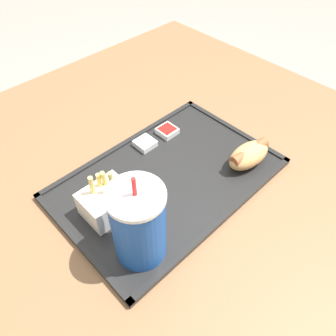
{
  "coord_description": "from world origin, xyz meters",
  "views": [
    {
      "loc": [
        0.38,
        0.35,
        1.32
      ],
      "look_at": [
        0.05,
        0.01,
        0.81
      ],
      "focal_mm": 35.0,
      "sensor_mm": 36.0,
      "label": 1
    }
  ],
  "objects_px": {
    "hot_dog_far": "(249,155)",
    "fries_carton": "(107,201)",
    "sauce_cup_mayo": "(145,143)",
    "soda_cup": "(139,224)",
    "sauce_cup_ketchup": "(167,131)"
  },
  "relations": [
    {
      "from": "fries_carton",
      "to": "sauce_cup_mayo",
      "type": "relative_size",
      "value": 2.46
    },
    {
      "from": "soda_cup",
      "to": "fries_carton",
      "type": "distance_m",
      "value": 0.12
    },
    {
      "from": "fries_carton",
      "to": "hot_dog_far",
      "type": "bearing_deg",
      "value": 159.86
    },
    {
      "from": "soda_cup",
      "to": "sauce_cup_ketchup",
      "type": "bearing_deg",
      "value": -142.25
    },
    {
      "from": "fries_carton",
      "to": "sauce_cup_mayo",
      "type": "distance_m",
      "value": 0.2
    },
    {
      "from": "soda_cup",
      "to": "sauce_cup_mayo",
      "type": "bearing_deg",
      "value": -132.7
    },
    {
      "from": "hot_dog_far",
      "to": "sauce_cup_mayo",
      "type": "height_order",
      "value": "hot_dog_far"
    },
    {
      "from": "sauce_cup_mayo",
      "to": "sauce_cup_ketchup",
      "type": "relative_size",
      "value": 1.0
    },
    {
      "from": "hot_dog_far",
      "to": "fries_carton",
      "type": "distance_m",
      "value": 0.33
    },
    {
      "from": "soda_cup",
      "to": "sauce_cup_ketchup",
      "type": "distance_m",
      "value": 0.33
    },
    {
      "from": "soda_cup",
      "to": "hot_dog_far",
      "type": "bearing_deg",
      "value": 179.72
    },
    {
      "from": "fries_carton",
      "to": "sauce_cup_mayo",
      "type": "xyz_separation_m",
      "value": [
        -0.18,
        -0.09,
        -0.02
      ]
    },
    {
      "from": "sauce_cup_ketchup",
      "to": "sauce_cup_mayo",
      "type": "bearing_deg",
      "value": -3.41
    },
    {
      "from": "sauce_cup_mayo",
      "to": "sauce_cup_ketchup",
      "type": "bearing_deg",
      "value": 176.59
    },
    {
      "from": "sauce_cup_mayo",
      "to": "hot_dog_far",
      "type": "bearing_deg",
      "value": 122.13
    }
  ]
}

